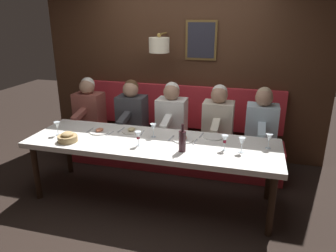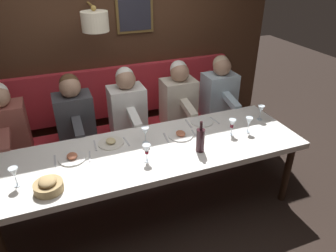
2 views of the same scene
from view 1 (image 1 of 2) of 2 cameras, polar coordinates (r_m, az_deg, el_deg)
The scene contains 21 objects.
ground_plane at distance 3.98m, azimuth -2.68°, elevation -12.60°, with size 12.00×12.00×0.00m, color black.
dining_table at distance 3.67m, azimuth -2.84°, elevation -3.54°, with size 0.90×2.85×0.74m.
banquette_bench at distance 4.63m, azimuth 0.64°, elevation -4.60°, with size 0.52×3.05×0.45m, color red.
back_wall_panel at distance 4.85m, azimuth 2.41°, elevation 10.53°, with size 0.59×4.25×2.90m.
diner_nearest at distance 4.29m, azimuth 16.33°, elevation 1.05°, with size 0.60×0.40×0.79m.
diner_near at distance 4.31m, azimuth 8.90°, elevation 1.69°, with size 0.60×0.40×0.79m.
diner_middle at distance 4.42m, azimuth 0.69°, elevation 2.36°, with size 0.60×0.40×0.79m.
diner_far at distance 4.60m, azimuth -6.48°, elevation 2.91°, with size 0.60×0.40×0.79m.
diner_farthest at distance 4.88m, azimuth -13.87°, elevation 3.43°, with size 0.60×0.40×0.79m.
place_setting_0 at distance 3.78m, azimuth 8.06°, elevation -1.90°, with size 0.24×0.32×0.01m.
place_setting_1 at distance 3.99m, azimuth -12.05°, elevation -0.91°, with size 0.24×0.32×0.05m.
place_setting_2 at distance 3.66m, azimuth 2.66°, elevation -2.33°, with size 0.24×0.32×0.05m.
place_setting_3 at distance 3.94m, azimuth -6.49°, elevation -0.81°, with size 0.24×0.32×0.05m.
wine_glass_0 at distance 3.42m, azimuth 10.04°, elevation -2.39°, with size 0.07×0.07×0.16m.
wine_glass_1 at distance 3.39m, azimuth 12.98°, elevation -2.77°, with size 0.07×0.07×0.16m.
wine_glass_2 at distance 3.57m, azimuth 17.51°, elevation -2.08°, with size 0.07×0.07×0.16m.
wine_glass_3 at distance 4.00m, azimuth -19.09°, elevation 0.07°, with size 0.07×0.07×0.16m.
wine_glass_4 at distance 3.72m, azimuth -2.63°, elevation -0.28°, with size 0.07×0.07×0.16m.
wine_glass_5 at distance 3.49m, azimuth -5.34°, elevation -1.72°, with size 0.07×0.07×0.16m.
wine_bottle at distance 3.34m, azimuth 2.56°, elevation -2.66°, with size 0.08×0.08×0.30m.
bread_bowl at distance 3.79m, azimuth -17.40°, elevation -1.95°, with size 0.22×0.22×0.12m.
Camera 1 is at (-3.21, -1.06, 2.11)m, focal length 34.33 mm.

